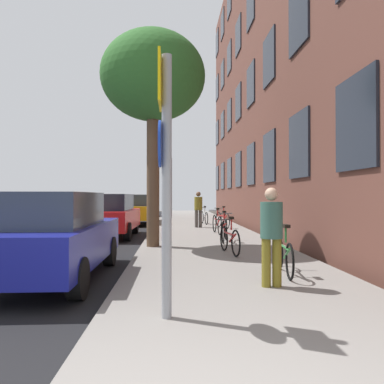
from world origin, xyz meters
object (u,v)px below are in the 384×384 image
at_px(bicycle_0, 284,254).
at_px(bicycle_2, 225,229).
at_px(pedestrian_1, 198,207).
at_px(traffic_light, 170,177).
at_px(sign_post, 165,162).
at_px(tree_near, 153,79).
at_px(car_0, 53,235).
at_px(bicycle_5, 204,217).
at_px(bicycle_1, 230,239).
at_px(bicycle_4, 223,219).
at_px(car_2, 137,209).
at_px(car_3, 141,206).
at_px(pedestrian_0, 271,230).
at_px(car_1, 111,215).
at_px(bicycle_3, 217,223).

relative_size(bicycle_0, bicycle_2, 1.01).
height_order(bicycle_2, pedestrian_1, pedestrian_1).
bearing_deg(bicycle_2, traffic_light, 98.65).
distance_m(sign_post, bicycle_0, 3.48).
height_order(tree_near, car_0, tree_near).
bearing_deg(car_0, traffic_light, 83.41).
xyz_separation_m(bicycle_0, bicycle_5, (-0.47, 12.00, -0.00)).
xyz_separation_m(bicycle_1, car_0, (-3.61, -2.23, 0.36)).
height_order(traffic_light, bicycle_4, traffic_light).
bearing_deg(car_2, car_3, 93.25).
relative_size(bicycle_2, bicycle_5, 0.99).
distance_m(bicycle_4, car_2, 5.53).
distance_m(bicycle_2, pedestrian_0, 5.73).
bearing_deg(bicycle_2, bicycle_5, 90.28).
xyz_separation_m(sign_post, bicycle_1, (1.51, 4.69, -1.48)).
bearing_deg(bicycle_1, bicycle_4, 83.64).
bearing_deg(bicycle_5, pedestrian_0, -90.09).
xyz_separation_m(bicycle_0, car_3, (-4.40, 19.91, 0.36)).
distance_m(bicycle_0, pedestrian_0, 1.16).
height_order(pedestrian_1, car_0, pedestrian_1).
height_order(sign_post, car_1, sign_post).
bearing_deg(bicycle_1, bicycle_3, 86.89).
xyz_separation_m(pedestrian_1, car_2, (-3.11, 3.24, -0.21)).
bearing_deg(bicycle_2, pedestrian_0, -90.56).
bearing_deg(bicycle_0, traffic_light, 97.67).
bearing_deg(bicycle_3, bicycle_0, -86.94).
bearing_deg(pedestrian_0, car_0, 164.04).
xyz_separation_m(bicycle_4, car_3, (-4.56, 10.31, 0.34)).
distance_m(bicycle_5, car_3, 8.84).
bearing_deg(car_3, traffic_light, -53.26).
bearing_deg(sign_post, bicycle_2, 76.35).
height_order(sign_post, bicycle_4, sign_post).
bearing_deg(car_1, pedestrian_0, -64.11).
bearing_deg(traffic_light, tree_near, -91.44).
bearing_deg(bicycle_0, car_1, 121.57).
bearing_deg(bicycle_1, bicycle_2, 84.92).
distance_m(sign_post, car_3, 22.35).
bearing_deg(pedestrian_0, bicycle_0, 61.71).
height_order(traffic_light, car_3, traffic_light).
height_order(tree_near, bicycle_2, tree_near).
bearing_deg(bicycle_0, bicycle_4, 89.06).
relative_size(bicycle_1, car_2, 0.39).
height_order(pedestrian_1, car_2, pedestrian_1).
distance_m(bicycle_1, pedestrian_0, 3.36).
bearing_deg(bicycle_2, bicycle_3, 88.86).
bearing_deg(bicycle_0, pedestrian_1, 95.21).
bearing_deg(traffic_light, car_2, -113.77).
xyz_separation_m(bicycle_2, bicycle_4, (0.59, 4.80, 0.00)).
height_order(bicycle_1, bicycle_3, bicycle_3).
relative_size(traffic_light, bicycle_2, 2.42).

